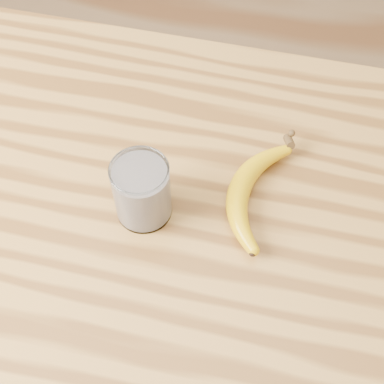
# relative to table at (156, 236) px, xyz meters

# --- Properties ---
(table) EXTENTS (1.20, 0.80, 0.90)m
(table) POSITION_rel_table_xyz_m (0.00, 0.00, 0.00)
(table) COLOR #A67735
(table) RESTS_ON ground
(smoothie_glass) EXTENTS (0.09, 0.09, 0.11)m
(smoothie_glass) POSITION_rel_table_xyz_m (-0.00, -0.03, 0.19)
(smoothie_glass) COLOR white
(smoothie_glass) RESTS_ON table
(banana) EXTENTS (0.14, 0.32, 0.04)m
(banana) POSITION_rel_table_xyz_m (0.14, 0.04, 0.15)
(banana) COLOR #D5A508
(banana) RESTS_ON table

